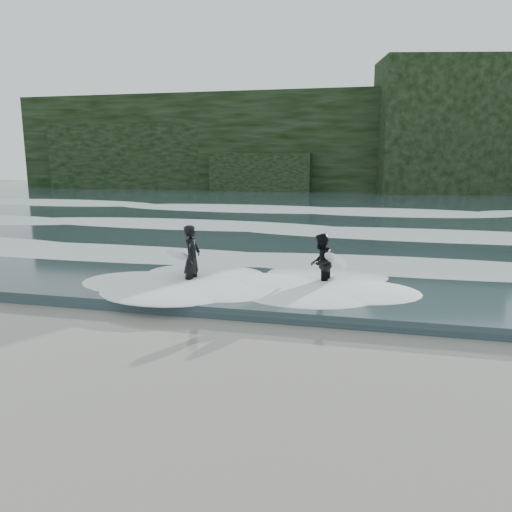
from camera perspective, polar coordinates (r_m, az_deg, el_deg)
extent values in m
plane|color=#77644B|center=(8.99, -8.56, -13.36)|extent=(120.00, 120.00, 0.00)
cube|color=#293A41|center=(36.86, 8.51, 5.67)|extent=(90.00, 52.00, 0.30)
cube|color=black|center=(53.65, 10.31, 12.55)|extent=(70.00, 9.00, 10.00)
ellipsoid|color=white|center=(17.17, 2.63, 0.14)|extent=(60.00, 3.20, 0.20)
ellipsoid|color=white|center=(23.99, 5.78, 3.36)|extent=(60.00, 4.00, 0.24)
ellipsoid|color=white|center=(32.86, 7.91, 5.53)|extent=(60.00, 4.80, 0.30)
imported|color=black|center=(14.13, -7.31, -0.21)|extent=(0.46, 0.68, 1.85)
ellipsoid|color=white|center=(14.31, -8.75, 0.05)|extent=(0.75, 1.87, 0.78)
imported|color=black|center=(13.95, 7.41, -0.79)|extent=(0.72, 0.87, 1.65)
ellipsoid|color=white|center=(13.90, 9.13, -0.63)|extent=(0.78, 1.80, 0.90)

